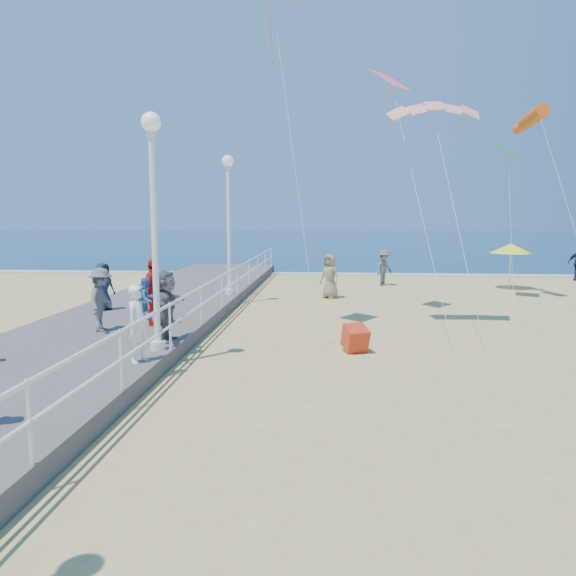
# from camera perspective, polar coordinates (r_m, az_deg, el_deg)

# --- Properties ---
(ground) EXTENTS (160.00, 160.00, 0.00)m
(ground) POSITION_cam_1_polar(r_m,az_deg,el_deg) (12.91, 10.51, -8.34)
(ground) COLOR #D6BB70
(ground) RESTS_ON ground
(ocean) EXTENTS (160.00, 90.00, 0.05)m
(ocean) POSITION_cam_1_polar(r_m,az_deg,el_deg) (77.44, 5.65, 4.88)
(ocean) COLOR #0D2E4F
(ocean) RESTS_ON ground
(surf_line) EXTENTS (160.00, 1.20, 0.04)m
(surf_line) POSITION_cam_1_polar(r_m,az_deg,el_deg) (33.06, 6.93, 1.42)
(surf_line) COLOR white
(surf_line) RESTS_ON ground
(boardwalk) EXTENTS (5.00, 44.00, 0.40)m
(boardwalk) POSITION_cam_1_polar(r_m,az_deg,el_deg) (14.20, -21.39, -6.45)
(boardwalk) COLOR #65605C
(boardwalk) RESTS_ON ground
(railing) EXTENTS (0.05, 42.00, 0.55)m
(railing) POSITION_cam_1_polar(r_m,az_deg,el_deg) (13.10, -11.93, -2.54)
(railing) COLOR white
(railing) RESTS_ON boardwalk
(lamp_post_mid) EXTENTS (0.44, 0.44, 5.32)m
(lamp_post_mid) POSITION_cam_1_polar(r_m,az_deg,el_deg) (12.99, -13.50, 8.02)
(lamp_post_mid) COLOR white
(lamp_post_mid) RESTS_ON boardwalk
(lamp_post_far) EXTENTS (0.44, 0.44, 5.32)m
(lamp_post_far) POSITION_cam_1_polar(r_m,az_deg,el_deg) (21.73, -6.06, 7.89)
(lamp_post_far) COLOR white
(lamp_post_far) RESTS_ON boardwalk
(woman_holding_toddler) EXTENTS (0.56, 0.69, 1.64)m
(woman_holding_toddler) POSITION_cam_1_polar(r_m,az_deg,el_deg) (12.19, -14.96, -3.52)
(woman_holding_toddler) COLOR white
(woman_holding_toddler) RESTS_ON boardwalk
(toddler_held) EXTENTS (0.48, 0.54, 0.93)m
(toddler_held) POSITION_cam_1_polar(r_m,az_deg,el_deg) (12.20, -14.14, -1.13)
(toddler_held) COLOR #2F6AB3
(toddler_held) RESTS_ON boardwalk
(spectator_2) EXTENTS (0.69, 1.13, 1.70)m
(spectator_2) POSITION_cam_1_polar(r_m,az_deg,el_deg) (15.69, -18.46, -1.13)
(spectator_2) COLOR slate
(spectator_2) RESTS_ON boardwalk
(spectator_3) EXTENTS (0.66, 1.17, 1.87)m
(spectator_3) POSITION_cam_1_polar(r_m,az_deg,el_deg) (16.10, -13.52, -0.42)
(spectator_3) COLOR red
(spectator_3) RESTS_ON boardwalk
(spectator_4) EXTENTS (0.82, 0.90, 1.55)m
(spectator_4) POSITION_cam_1_polar(r_m,az_deg,el_deg) (19.14, -18.25, 0.15)
(spectator_4) COLOR #192738
(spectator_4) RESTS_ON boardwalk
(spectator_5) EXTENTS (0.56, 1.64, 1.76)m
(spectator_5) POSITION_cam_1_polar(r_m,az_deg,el_deg) (14.02, -12.29, -1.77)
(spectator_5) COLOR #595A5E
(spectator_5) RESTS_ON boardwalk
(beach_walker_a) EXTENTS (1.24, 1.29, 1.77)m
(beach_walker_a) POSITION_cam_1_polar(r_m,az_deg,el_deg) (28.03, 9.74, 2.04)
(beach_walker_a) COLOR slate
(beach_walker_a) RESTS_ON ground
(beach_walker_c) EXTENTS (1.08, 1.03, 1.86)m
(beach_walker_c) POSITION_cam_1_polar(r_m,az_deg,el_deg) (23.53, 4.29, 1.21)
(beach_walker_c) COLOR gray
(beach_walker_c) RESTS_ON ground
(box_kite) EXTENTS (0.76, 0.86, 0.74)m
(box_kite) POSITION_cam_1_polar(r_m,az_deg,el_deg) (14.43, 6.84, -5.35)
(box_kite) COLOR red
(box_kite) RESTS_ON ground
(beach_umbrella) EXTENTS (1.90, 1.90, 2.14)m
(beach_umbrella) POSITION_cam_1_polar(r_m,az_deg,el_deg) (28.30, 21.70, 3.75)
(beach_umbrella) COLOR white
(beach_umbrella) RESTS_ON ground
(kite_parafoil) EXTENTS (2.72, 0.94, 0.65)m
(kite_parafoil) POSITION_cam_1_polar(r_m,az_deg,el_deg) (17.87, 14.63, 17.45)
(kite_parafoil) COLOR red
(kite_windsock) EXTENTS (0.97, 2.46, 1.03)m
(kite_windsock) POSITION_cam_1_polar(r_m,az_deg,el_deg) (24.78, 23.69, 15.61)
(kite_windsock) COLOR #D64D12
(kite_diamond_pink) EXTENTS (1.52, 1.56, 0.70)m
(kite_diamond_pink) POSITION_cam_1_polar(r_m,az_deg,el_deg) (20.29, 10.36, 20.04)
(kite_diamond_pink) COLOR #FC5D82
(kite_diamond_green) EXTENTS (1.42, 1.53, 0.68)m
(kite_diamond_green) POSITION_cam_1_polar(r_m,az_deg,el_deg) (24.46, 21.46, 12.72)
(kite_diamond_green) COLOR #26B576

